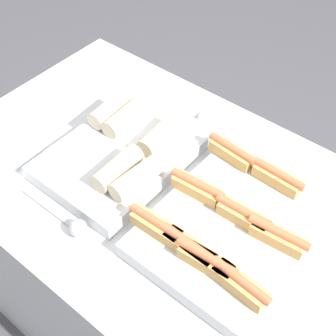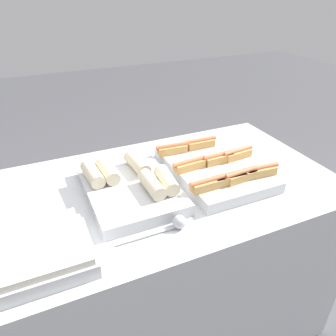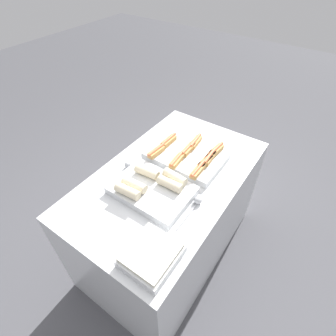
{
  "view_description": "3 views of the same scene",
  "coord_description": "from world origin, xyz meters",
  "views": [
    {
      "loc": [
        0.54,
        -0.67,
        1.93
      ],
      "look_at": [
        -0.01,
        0.0,
        0.98
      ],
      "focal_mm": 50.0,
      "sensor_mm": 36.0,
      "label": 1
    },
    {
      "loc": [
        -0.5,
        -1.08,
        1.66
      ],
      "look_at": [
        -0.01,
        0.0,
        0.98
      ],
      "focal_mm": 35.0,
      "sensor_mm": 36.0,
      "label": 2
    },
    {
      "loc": [
        -1.02,
        -0.7,
        2.13
      ],
      "look_at": [
        -0.01,
        0.0,
        0.98
      ],
      "focal_mm": 28.0,
      "sensor_mm": 36.0,
      "label": 3
    }
  ],
  "objects": [
    {
      "name": "serving_spoon_far",
      "position": [
        -0.11,
        0.27,
        0.92
      ],
      "size": [
        0.25,
        0.05,
        0.05
      ],
      "color": "#B2B5BA",
      "rests_on": "counter"
    },
    {
      "name": "ground_plane",
      "position": [
        0.0,
        0.0,
        0.0
      ],
      "size": [
        12.0,
        12.0,
        0.0
      ],
      "primitive_type": "plane",
      "color": "#4C4C51"
    },
    {
      "name": "tray_side_front",
      "position": [
        -0.53,
        -0.26,
        0.94
      ],
      "size": [
        0.27,
        0.25,
        0.07
      ],
      "color": "silver",
      "rests_on": "counter"
    },
    {
      "name": "tray_wraps",
      "position": [
        -0.18,
        0.0,
        0.94
      ],
      "size": [
        0.34,
        0.48,
        0.11
      ],
      "color": "silver",
      "rests_on": "counter"
    },
    {
      "name": "serving_spoon_near",
      "position": [
        -0.11,
        -0.27,
        0.92
      ],
      "size": [
        0.26,
        0.05,
        0.05
      ],
      "color": "#B2B5BA",
      "rests_on": "counter"
    },
    {
      "name": "counter",
      "position": [
        0.0,
        0.0,
        0.45
      ],
      "size": [
        1.43,
        0.86,
        0.9
      ],
      "color": "silver",
      "rests_on": "ground_plane"
    },
    {
      "name": "tray_hotdogs",
      "position": [
        0.21,
        -0.01,
        0.94
      ],
      "size": [
        0.41,
        0.52,
        0.1
      ],
      "color": "silver",
      "rests_on": "counter"
    }
  ]
}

